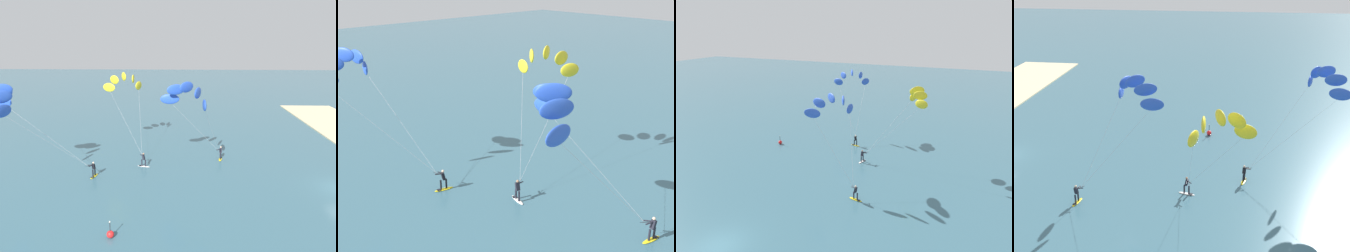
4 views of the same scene
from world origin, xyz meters
The scene contains 3 objects.
kitesurfer_nearshore centered at (3.16, 15.36, 8.49)m, with size 8.15×7.44×10.11m.
kitesurfer_mid_water centered at (11.02, 23.12, 8.61)m, with size 8.20×6.35×10.16m.
kitesurfer_far_out centered at (-1.13, 31.98, 8.79)m, with size 7.26×9.32×10.41m.
Camera 2 is at (-13.81, 1.62, 15.82)m, focal length 44.74 mm.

